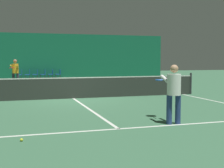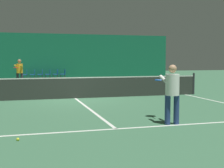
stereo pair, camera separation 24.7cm
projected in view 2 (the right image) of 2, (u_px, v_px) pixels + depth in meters
ground_plane at (75, 98)px, 13.97m from camera, size 60.00×60.00×0.00m
backdrop_curtain at (49, 56)px, 28.06m from camera, size 23.00×0.12×4.06m
court_line_baseline_far at (52, 81)px, 25.38m from camera, size 11.00×0.10×0.00m
court_line_service_far at (59, 86)px, 20.10m from camera, size 8.25×0.10×0.00m
court_line_service_near at (116, 129)px, 7.83m from camera, size 8.25×0.10×0.00m
court_line_sideline_right at (185, 95)px, 15.46m from camera, size 0.10×23.80×0.00m
court_line_centre at (75, 98)px, 13.97m from camera, size 0.10×12.80×0.00m
tennis_net at (75, 87)px, 13.93m from camera, size 12.00×0.10×1.07m
player_near at (172, 90)px, 8.37m from camera, size 0.47×1.35×1.60m
player_far at (19, 71)px, 20.05m from camera, size 0.62×1.43×1.75m
courtside_chair_0 at (25, 74)px, 27.10m from camera, size 0.44×0.44×0.84m
courtside_chair_1 at (33, 74)px, 27.28m from camera, size 0.44×0.44×0.84m
courtside_chair_2 at (41, 74)px, 27.46m from camera, size 0.44×0.44×0.84m
courtside_chair_3 at (49, 74)px, 27.64m from camera, size 0.44×0.44×0.84m
courtside_chair_4 at (56, 73)px, 27.82m from camera, size 0.44×0.44×0.84m
courtside_chair_5 at (64, 73)px, 28.00m from camera, size 0.44×0.44×0.84m
tennis_ball at (18, 139)px, 6.69m from camera, size 0.07×0.07×0.07m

